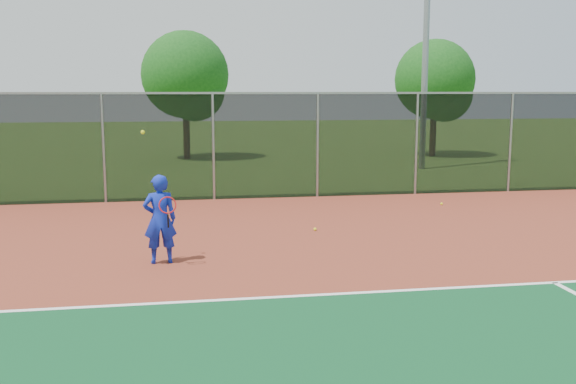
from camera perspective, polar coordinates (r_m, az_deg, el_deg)
The scene contains 9 objects.
ground at distance 7.88m, azimuth 21.64°, elevation -14.74°, with size 120.00×120.00×0.00m, color #3A621C.
court_apron at distance 9.52m, azimuth 15.38°, elevation -10.21°, with size 30.00×20.00×0.02m, color brown.
fence_back at distance 18.60m, azimuth 2.64°, elevation 4.30°, with size 30.00×0.06×3.03m.
tennis_player at distance 11.66m, azimuth -11.32°, elevation -2.36°, with size 0.62×0.64×2.38m.
practice_ball_0 at distance 17.86m, azimuth 13.49°, elevation -1.02°, with size 0.07×0.07×0.07m, color yellow.
practice_ball_4 at distance 14.22m, azimuth 2.42°, elevation -3.32°, with size 0.07×0.07×0.07m, color yellow.
floodlight_n at distance 26.14m, azimuth 12.27°, elevation 16.22°, with size 0.90×0.40×11.38m.
tree_back_left at distance 29.52m, azimuth -8.93°, elevation 9.91°, with size 3.91×3.91×5.75m.
tree_back_mid at distance 31.17m, azimuth 13.13°, elevation 9.41°, with size 3.72×3.72×5.47m.
Camera 1 is at (-3.86, -6.13, 3.09)m, focal length 40.00 mm.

